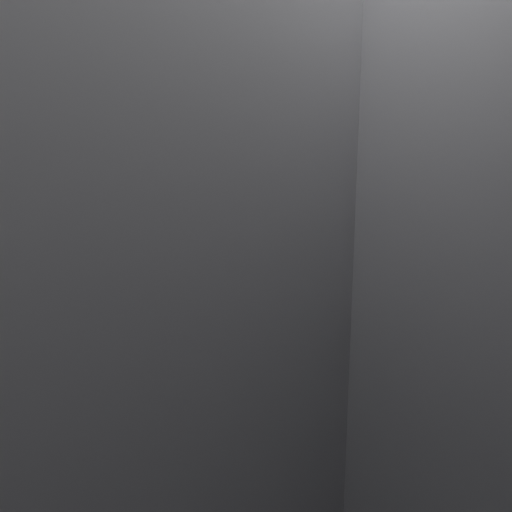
# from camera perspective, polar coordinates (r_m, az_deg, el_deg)

# --- Properties ---
(sidewalk) EXTENTS (24.00, 2.80, 0.15)m
(sidewalk) POSITION_cam_1_polar(r_m,az_deg,el_deg) (3.56, 15.17, -20.46)
(sidewalk) COLOR #BCB7AD
(sidewalk) RESTS_ON ground_plane
(building_facade) EXTENTS (24.00, 0.30, 5.75)m
(building_facade) POSITION_cam_1_polar(r_m,az_deg,el_deg) (6.06, 27.44, 18.16)
(building_facade) COLOR beige
(building_facade) RESTS_ON ground_plane
(parking_meter) EXTENTS (0.20, 0.14, 1.52)m
(parking_meter) POSITION_cam_1_polar(r_m,az_deg,el_deg) (2.60, -0.01, -3.33)
(parking_meter) COLOR #2D2D30
(parking_meter) RESTS_ON sidewalk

